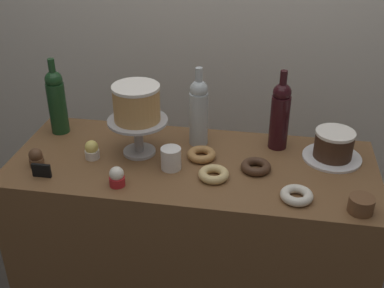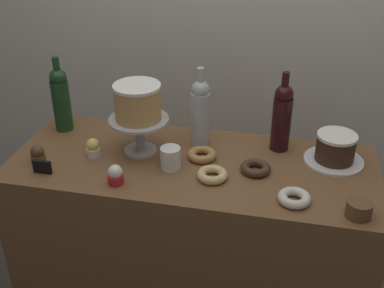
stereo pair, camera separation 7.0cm
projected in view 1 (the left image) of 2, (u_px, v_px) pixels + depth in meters
back_wall at (222, 1)px, 2.40m from camera, size 6.00×0.05×2.60m
display_counter at (192, 250)px, 2.08m from camera, size 1.40×0.57×0.88m
cake_stand_pedestal at (138, 130)px, 1.88m from camera, size 0.23×0.23×0.15m
white_layer_cake at (137, 103)px, 1.82m from camera, size 0.18×0.18×0.14m
silver_serving_platter at (332, 157)px, 1.89m from camera, size 0.23×0.23×0.01m
chocolate_round_cake at (334, 144)px, 1.86m from camera, size 0.15×0.15×0.11m
wine_bottle_dark_red at (280, 114)px, 1.90m from camera, size 0.08×0.08×0.33m
wine_bottle_green at (57, 101)px, 2.02m from camera, size 0.08×0.08×0.33m
wine_bottle_clear at (200, 111)px, 1.93m from camera, size 0.08×0.08×0.33m
cupcake_lemon at (92, 150)px, 1.88m from camera, size 0.06×0.06×0.07m
cupcake_chocolate at (36, 158)px, 1.83m from camera, size 0.06×0.06×0.07m
cupcake_vanilla at (117, 177)px, 1.71m from camera, size 0.06×0.06×0.07m
donut_chocolate at (256, 166)px, 1.81m from camera, size 0.11×0.11×0.03m
donut_glazed at (214, 174)px, 1.76m from camera, size 0.11×0.11×0.03m
donut_sugar at (297, 195)px, 1.65m from camera, size 0.11×0.11×0.03m
donut_maple at (202, 154)px, 1.88m from camera, size 0.11×0.11×0.03m
cookie_stack at (361, 205)px, 1.58m from camera, size 0.08×0.08×0.05m
price_sign_chalkboard at (41, 171)px, 1.76m from camera, size 0.07×0.01×0.05m
coffee_cup_ceramic at (171, 158)px, 1.81m from camera, size 0.08×0.08×0.08m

